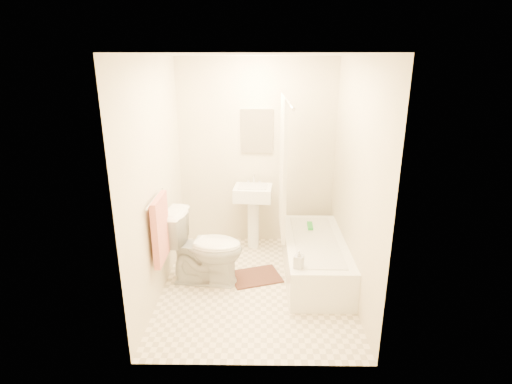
{
  "coord_description": "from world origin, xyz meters",
  "views": [
    {
      "loc": [
        0.05,
        -3.83,
        2.36
      ],
      "look_at": [
        0.0,
        0.25,
        1.0
      ],
      "focal_mm": 28.0,
      "sensor_mm": 36.0,
      "label": 1
    }
  ],
  "objects_px": {
    "bath_mat": "(256,277)",
    "toilet": "(205,247)",
    "bathtub": "(315,258)",
    "sink": "(253,215)",
    "soap_bottle": "(299,259)"
  },
  "relations": [
    {
      "from": "toilet",
      "to": "bathtub",
      "type": "bearing_deg",
      "value": -75.91
    },
    {
      "from": "soap_bottle",
      "to": "bath_mat",
      "type": "bearing_deg",
      "value": 128.62
    },
    {
      "from": "sink",
      "to": "bathtub",
      "type": "relative_size",
      "value": 0.6
    },
    {
      "from": "toilet",
      "to": "bathtub",
      "type": "distance_m",
      "value": 1.25
    },
    {
      "from": "sink",
      "to": "soap_bottle",
      "type": "relative_size",
      "value": 4.82
    },
    {
      "from": "bathtub",
      "to": "soap_bottle",
      "type": "height_order",
      "value": "soap_bottle"
    },
    {
      "from": "bathtub",
      "to": "soap_bottle",
      "type": "relative_size",
      "value": 7.97
    },
    {
      "from": "sink",
      "to": "bathtub",
      "type": "bearing_deg",
      "value": -39.98
    },
    {
      "from": "bath_mat",
      "to": "toilet",
      "type": "bearing_deg",
      "value": -172.59
    },
    {
      "from": "bathtub",
      "to": "bath_mat",
      "type": "distance_m",
      "value": 0.71
    },
    {
      "from": "toilet",
      "to": "bathtub",
      "type": "relative_size",
      "value": 0.55
    },
    {
      "from": "sink",
      "to": "soap_bottle",
      "type": "height_order",
      "value": "sink"
    },
    {
      "from": "toilet",
      "to": "sink",
      "type": "xyz_separation_m",
      "value": [
        0.51,
        0.85,
        0.05
      ]
    },
    {
      "from": "toilet",
      "to": "sink",
      "type": "distance_m",
      "value": 0.99
    },
    {
      "from": "bath_mat",
      "to": "soap_bottle",
      "type": "distance_m",
      "value": 0.85
    }
  ]
}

